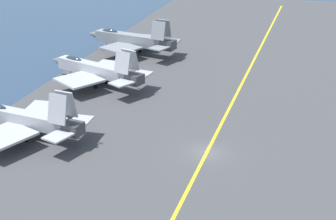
# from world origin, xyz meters

# --- Properties ---
(ground_plane) EXTENTS (2000.00, 2000.00, 0.00)m
(ground_plane) POSITION_xyz_m (0.00, 0.00, 0.00)
(ground_plane) COLOR navy
(carrier_deck) EXTENTS (181.61, 56.00, 0.40)m
(carrier_deck) POSITION_xyz_m (0.00, 0.00, 0.20)
(carrier_deck) COLOR #424244
(carrier_deck) RESTS_ON ground
(deck_stripe_centerline) EXTENTS (163.45, 0.36, 0.01)m
(deck_stripe_centerline) POSITION_xyz_m (0.00, 0.00, 0.40)
(deck_stripe_centerline) COLOR yellow
(deck_stripe_centerline) RESTS_ON carrier_deck
(parked_jet_second) EXTENTS (14.39, 16.07, 6.29)m
(parked_jet_second) POSITION_xyz_m (-2.32, 20.93, 2.62)
(parked_jet_second) COLOR #A8AAAF
(parked_jet_second) RESTS_ON carrier_deck
(parked_jet_third) EXTENTS (13.15, 17.36, 6.24)m
(parked_jet_third) POSITION_xyz_m (15.92, 20.38, 2.79)
(parked_jet_third) COLOR #A8AAAF
(parked_jet_third) RESTS_ON carrier_deck
(parked_jet_fourth) EXTENTS (12.89, 17.52, 6.59)m
(parked_jet_fourth) POSITION_xyz_m (32.27, 21.15, 2.97)
(parked_jet_fourth) COLOR gray
(parked_jet_fourth) RESTS_ON carrier_deck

